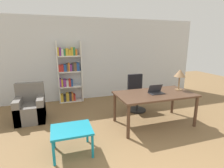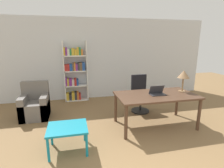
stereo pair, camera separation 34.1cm
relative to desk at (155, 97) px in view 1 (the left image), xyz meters
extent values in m
cube|color=silver|center=(-1.05, 2.48, 0.67)|extent=(8.00, 0.06, 2.70)
cube|color=#4C3323|center=(0.00, 0.00, 0.06)|extent=(1.81, 0.96, 0.04)
cylinder|color=#4C3323|center=(-0.84, -0.42, -0.32)|extent=(0.07, 0.07, 0.73)
cylinder|color=#4C3323|center=(0.84, -0.42, -0.32)|extent=(0.07, 0.07, 0.73)
cylinder|color=#4C3323|center=(-0.84, 0.42, -0.32)|extent=(0.07, 0.07, 0.73)
cylinder|color=#4C3323|center=(0.84, 0.42, -0.32)|extent=(0.07, 0.07, 0.73)
cube|color=#2D2D33|center=(0.02, -0.03, 0.09)|extent=(0.34, 0.20, 0.02)
cube|color=#2D2D33|center=(0.02, 0.03, 0.20)|extent=(0.34, 0.09, 0.19)
cube|color=#19233D|center=(0.02, 0.03, 0.20)|extent=(0.31, 0.07, 0.16)
cylinder|color=olive|center=(0.72, 0.08, 0.09)|extent=(0.17, 0.17, 0.01)
cylinder|color=olive|center=(0.72, 0.08, 0.26)|extent=(0.04, 0.04, 0.32)
cone|color=#93704C|center=(0.72, 0.08, 0.51)|extent=(0.27, 0.27, 0.18)
cylinder|color=black|center=(-0.01, 0.87, -0.66)|extent=(0.50, 0.50, 0.04)
cylinder|color=#262626|center=(-0.01, 0.87, -0.47)|extent=(0.06, 0.06, 0.33)
cube|color=black|center=(-0.01, 0.87, -0.26)|extent=(0.45, 0.45, 0.10)
cube|color=black|center=(-0.01, 1.05, 0.07)|extent=(0.43, 0.08, 0.56)
cube|color=teal|center=(-1.97, -0.55, -0.23)|extent=(0.70, 0.58, 0.04)
cylinder|color=teal|center=(-2.28, -0.80, -0.47)|extent=(0.04, 0.04, 0.43)
cylinder|color=teal|center=(-1.66, -0.80, -0.47)|extent=(0.04, 0.04, 0.43)
cylinder|color=teal|center=(-2.28, -0.29, -0.47)|extent=(0.04, 0.04, 0.43)
cylinder|color=teal|center=(-1.66, -0.29, -0.47)|extent=(0.04, 0.04, 0.43)
cube|color=#66605B|center=(-2.82, 1.09, -0.46)|extent=(0.67, 0.68, 0.43)
cube|color=#66605B|center=(-2.82, 1.35, 0.00)|extent=(0.67, 0.16, 0.49)
cube|color=#66605B|center=(-3.08, 1.09, -0.38)|extent=(0.16, 0.68, 0.60)
cube|color=#66605B|center=(-2.57, 1.09, -0.38)|extent=(0.16, 0.68, 0.60)
cube|color=white|center=(-2.09, 2.29, 0.30)|extent=(0.04, 0.28, 1.97)
cube|color=white|center=(-1.36, 2.29, 0.30)|extent=(0.04, 0.28, 1.97)
cube|color=white|center=(-1.73, 2.29, -0.66)|extent=(0.73, 0.28, 0.04)
cube|color=gold|center=(-2.03, 2.29, -0.53)|extent=(0.09, 0.24, 0.23)
cube|color=#333338|center=(-1.94, 2.29, -0.55)|extent=(0.08, 0.24, 0.19)
cube|color=gold|center=(-1.85, 2.29, -0.52)|extent=(0.09, 0.24, 0.25)
cube|color=#333338|center=(-1.76, 2.29, -0.52)|extent=(0.07, 0.24, 0.25)
cube|color=orange|center=(-1.69, 2.29, -0.52)|extent=(0.05, 0.24, 0.25)
cube|color=#B72D28|center=(-1.63, 2.29, -0.55)|extent=(0.06, 0.24, 0.19)
cube|color=white|center=(-1.73, 2.29, -0.17)|extent=(0.73, 0.28, 0.04)
cube|color=#7F338C|center=(-2.04, 2.29, -0.02)|extent=(0.05, 0.24, 0.26)
cube|color=gold|center=(-1.99, 2.29, -0.04)|extent=(0.05, 0.24, 0.23)
cube|color=#7F338C|center=(-1.91, 2.29, -0.04)|extent=(0.09, 0.24, 0.23)
cube|color=silver|center=(-1.83, 2.29, -0.06)|extent=(0.07, 0.24, 0.19)
cube|color=#B72D28|center=(-1.76, 2.29, -0.04)|extent=(0.07, 0.24, 0.23)
cube|color=#234C99|center=(-1.69, 2.29, -0.05)|extent=(0.06, 0.24, 0.20)
cube|color=white|center=(-1.73, 2.29, 0.32)|extent=(0.73, 0.28, 0.04)
cube|color=#B72D28|center=(-2.03, 2.29, 0.44)|extent=(0.08, 0.24, 0.20)
cube|color=#B72D28|center=(-1.95, 2.29, 0.44)|extent=(0.07, 0.24, 0.21)
cube|color=#234C99|center=(-1.87, 2.29, 0.45)|extent=(0.09, 0.24, 0.22)
cube|color=brown|center=(-1.80, 2.29, 0.46)|extent=(0.04, 0.24, 0.24)
cube|color=orange|center=(-1.75, 2.29, 0.47)|extent=(0.04, 0.24, 0.26)
cube|color=#7F338C|center=(-1.69, 2.29, 0.45)|extent=(0.06, 0.24, 0.22)
cube|color=#333338|center=(-1.63, 2.29, 0.46)|extent=(0.05, 0.24, 0.25)
cube|color=brown|center=(-1.56, 2.29, 0.47)|extent=(0.09, 0.24, 0.26)
cube|color=#234C99|center=(-1.47, 2.29, 0.47)|extent=(0.09, 0.24, 0.26)
cube|color=white|center=(-1.73, 2.29, 0.81)|extent=(0.73, 0.28, 0.04)
cube|color=gold|center=(-2.05, 2.29, 0.96)|extent=(0.05, 0.24, 0.25)
cube|color=#7F338C|center=(-1.99, 2.29, 0.95)|extent=(0.05, 0.24, 0.25)
cube|color=silver|center=(-1.92, 2.29, 0.93)|extent=(0.07, 0.24, 0.20)
cube|color=#2D7F47|center=(-1.86, 2.29, 0.93)|extent=(0.06, 0.24, 0.21)
cube|color=gold|center=(-1.78, 2.29, 0.94)|extent=(0.08, 0.24, 0.22)
cube|color=gold|center=(-1.70, 2.29, 0.92)|extent=(0.07, 0.24, 0.18)
cube|color=gold|center=(-1.63, 2.29, 0.96)|extent=(0.06, 0.24, 0.25)
cube|color=#2D7F47|center=(-1.57, 2.29, 0.95)|extent=(0.06, 0.24, 0.25)
cube|color=orange|center=(-1.50, 2.29, 0.92)|extent=(0.06, 0.24, 0.18)
camera|label=1|loc=(-2.16, -3.39, 1.25)|focal=28.00mm
camera|label=2|loc=(-1.83, -3.48, 1.25)|focal=28.00mm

